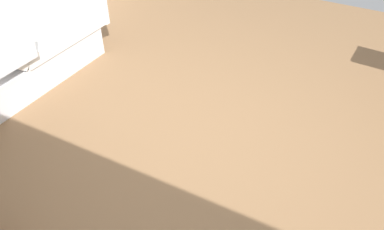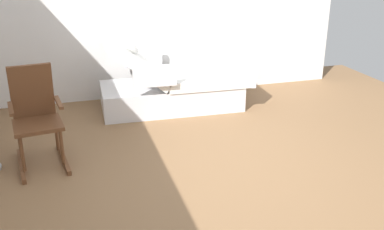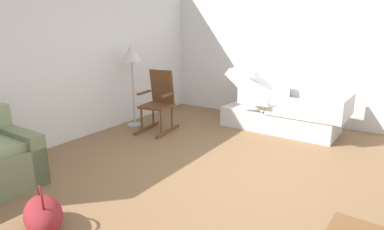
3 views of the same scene
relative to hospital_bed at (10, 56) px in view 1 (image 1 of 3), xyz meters
The scene contains 2 objects.
ground_plane 2.32m from the hospital_bed, behind, with size 7.34×7.34×0.00m, color olive.
hospital_bed is the anchor object (origin of this frame).
Camera 1 is at (-1.09, 2.37, 2.47)m, focal length 36.73 mm.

